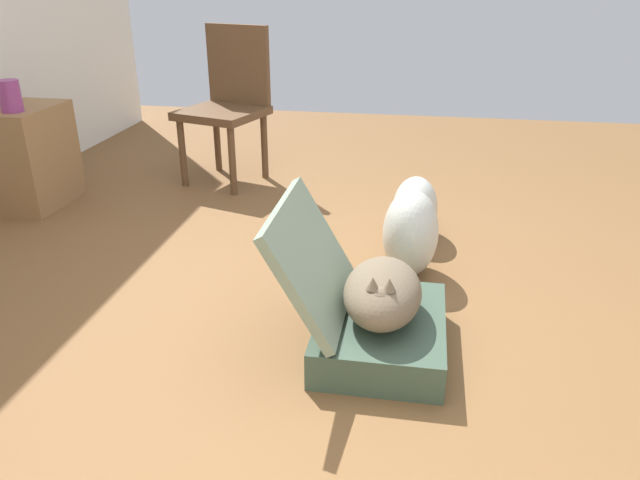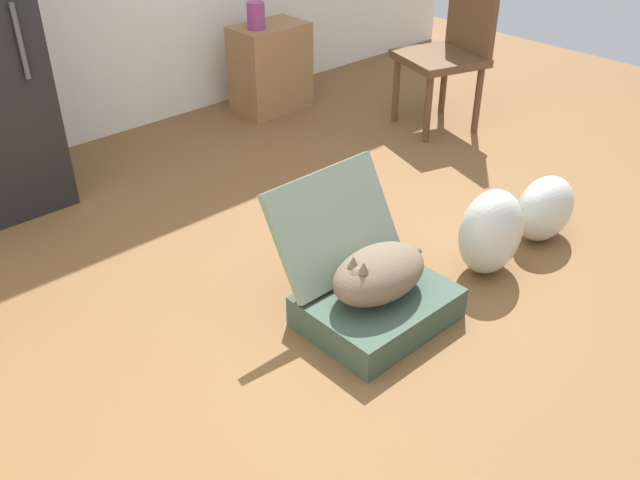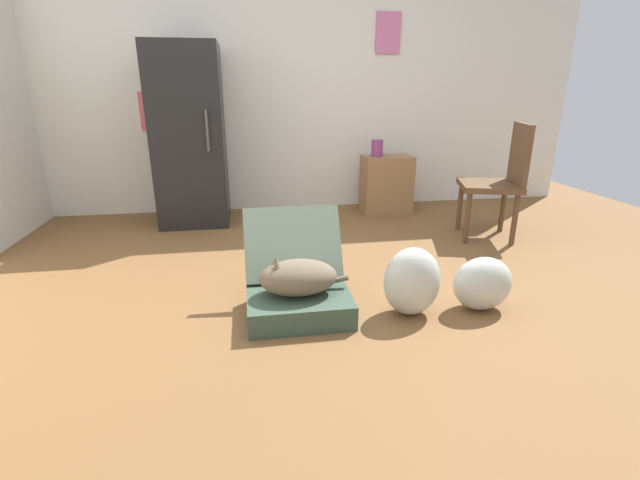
{
  "view_description": "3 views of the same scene",
  "coord_description": "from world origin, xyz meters",
  "views": [
    {
      "loc": [
        -2.1,
        -0.4,
        1.31
      ],
      "look_at": [
        -0.03,
        -0.05,
        0.37
      ],
      "focal_mm": 34.15,
      "sensor_mm": 36.0,
      "label": 1
    },
    {
      "loc": [
        -1.87,
        -1.81,
        1.82
      ],
      "look_at": [
        -0.27,
        -0.06,
        0.33
      ],
      "focal_mm": 38.87,
      "sensor_mm": 36.0,
      "label": 2
    },
    {
      "loc": [
        -0.43,
        -2.59,
        1.25
      ],
      "look_at": [
        0.05,
        0.29,
        0.25
      ],
      "focal_mm": 25.02,
      "sensor_mm": 36.0,
      "label": 3
    }
  ],
  "objects": [
    {
      "name": "chair",
      "position": [
        1.7,
        0.85,
        0.53
      ],
      "size": [
        0.59,
        0.6,
        0.98
      ],
      "rotation": [
        0.0,
        0.0,
        -1.87
      ],
      "color": "brown",
      "rests_on": "ground"
    },
    {
      "name": "plastic_bag_white",
      "position": [
        0.47,
        -0.38,
        0.2
      ],
      "size": [
        0.33,
        0.25,
        0.41
      ],
      "primitive_type": "ellipsoid",
      "color": "silver",
      "rests_on": "ground"
    },
    {
      "name": "side_table",
      "position": [
        1.02,
        1.85,
        0.29
      ],
      "size": [
        0.5,
        0.32,
        0.59
      ],
      "primitive_type": "cube",
      "color": "olive",
      "rests_on": "ground"
    },
    {
      "name": "vase_tall",
      "position": [
        0.89,
        1.82,
        0.67
      ],
      "size": [
        0.12,
        0.12,
        0.17
      ],
      "primitive_type": "cylinder",
      "color": "#8C387A",
      "rests_on": "side_table"
    },
    {
      "name": "plastic_bag_clear",
      "position": [
        0.91,
        -0.39,
        0.16
      ],
      "size": [
        0.35,
        0.23,
        0.33
      ],
      "primitive_type": "ellipsoid",
      "color": "silver",
      "rests_on": "ground"
    },
    {
      "name": "suitcase_base",
      "position": [
        -0.17,
        -0.3,
        0.07
      ],
      "size": [
        0.59,
        0.46,
        0.14
      ],
      "primitive_type": "cube",
      "color": "#384C3D",
      "rests_on": "ground"
    },
    {
      "name": "suitcase_lid",
      "position": [
        -0.17,
        -0.04,
        0.35
      ],
      "size": [
        0.59,
        0.26,
        0.42
      ],
      "primitive_type": "cube",
      "rotation": [
        1.05,
        0.0,
        0.0
      ],
      "color": "gray",
      "rests_on": "suitcase_base"
    },
    {
      "name": "ground_plane",
      "position": [
        0.0,
        0.0,
        0.0
      ],
      "size": [
        7.68,
        7.68,
        0.0
      ],
      "primitive_type": "plane",
      "color": "brown",
      "rests_on": "ground"
    },
    {
      "name": "cat",
      "position": [
        -0.17,
        -0.3,
        0.24
      ],
      "size": [
        0.52,
        0.28,
        0.22
      ],
      "color": "brown",
      "rests_on": "suitcase_base"
    }
  ]
}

